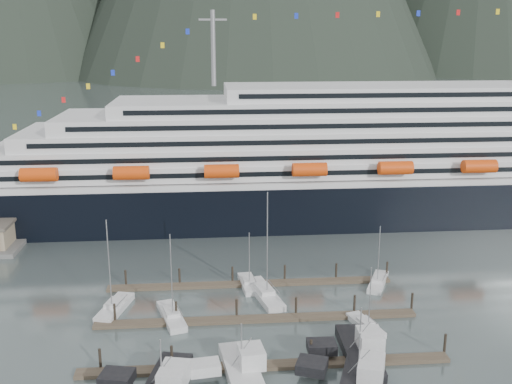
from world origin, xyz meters
The scene contains 14 objects.
ground centered at (0.00, 0.00, 0.00)m, with size 1600.00×1600.00×0.00m, color #4E5C5C.
cruise_ship centered at (30.03, 54.94, 12.04)m, with size 210.00×30.40×50.30m.
dock_near centered at (-4.93, -9.95, 0.31)m, with size 48.18×2.28×3.20m.
dock_mid centered at (-4.93, 3.05, 0.31)m, with size 48.18×2.28×3.20m.
dock_far centered at (-4.93, 16.05, 0.31)m, with size 48.18×2.28×3.20m.
sailboat_a centered at (-26.63, 8.01, 0.45)m, with size 5.13×10.05×15.54m.
sailboat_b centered at (-17.73, 4.53, 0.42)m, with size 5.14×10.26×14.17m.
sailboat_d centered at (-3.08, 11.13, 0.46)m, with size 5.67×12.73×18.48m.
sailboat_f centered at (-5.39, 15.44, 0.39)m, with size 3.29×8.56×10.30m.
sailboat_g centered at (16.69, 14.42, 0.39)m, with size 5.93×9.25×11.10m.
sailboat_h centered at (10.49, -0.72, 0.38)m, with size 4.31×8.02×10.09m.
trawler_b centered at (-8.36, -11.75, 0.98)m, with size 9.58×12.55×7.93m.
trawler_c centered at (5.57, -14.94, 0.96)m, with size 12.05×15.40×7.68m.
trawler_d centered at (7.35, -8.69, 0.98)m, with size 9.87×13.35×7.93m.
Camera 1 is at (-12.09, -78.03, 41.43)m, focal length 42.00 mm.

